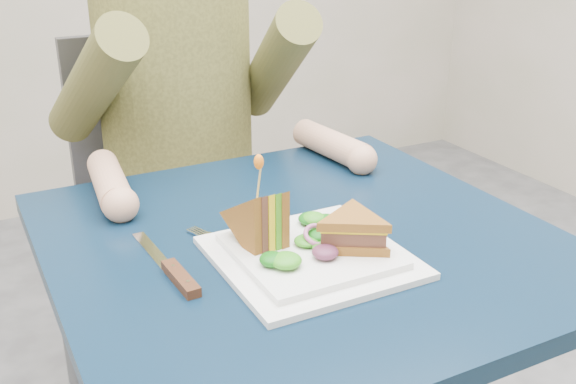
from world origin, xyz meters
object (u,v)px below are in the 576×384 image
plate (310,255)px  sandwich_upright (260,222)px  chair (172,197)px  knife (175,273)px  fork (231,248)px  diner (177,54)px  sandwich_flat (353,231)px  table (302,280)px

plate → sandwich_upright: size_ratio=2.12×
chair → plate: (-0.03, -0.75, 0.20)m
knife → fork: bearing=21.6°
diner → plate: diner is taller
diner → plate: (-0.03, -0.64, -0.18)m
plate → sandwich_upright: sandwich_upright is taller
sandwich_upright → fork: (-0.03, 0.04, -0.05)m
diner → knife: diner is taller
chair → knife: (-0.22, -0.71, 0.20)m
diner → knife: 0.66m
chair → sandwich_flat: bearing=-88.0°
table → diner: (-0.00, 0.56, 0.26)m
fork → knife: size_ratio=0.78×
table → sandwich_upright: size_ratio=6.12×
plate → chair: bearing=87.9°
sandwich_flat → sandwich_upright: size_ratio=1.33×
chair → diner: bearing=-90.0°
chair → sandwich_upright: size_ratio=7.59×
diner → sandwich_upright: 0.61m
chair → diner: 0.39m
fork → knife: bearing=-158.4°
diner → plate: 0.66m
table → knife: (-0.22, -0.03, 0.09)m
table → plate: (-0.03, -0.08, 0.09)m
chair → plate: size_ratio=3.58×
sandwich_upright → knife: 0.14m
diner → chair: bearing=90.0°
fork → sandwich_flat: bearing=-37.3°
knife → chair: bearing=73.0°
diner → fork: (-0.12, -0.56, -0.18)m
sandwich_upright → diner: bearing=81.8°
sandwich_flat → fork: size_ratio=0.94×
diner → fork: diner is taller
table → sandwich_upright: (-0.09, -0.03, 0.13)m
table → sandwich_upright: sandwich_upright is taller
sandwich_flat → chair: bearing=92.0°
diner → plate: bearing=-92.5°
table → knife: size_ratio=3.38×
chair → sandwich_upright: bearing=-96.9°
table → chair: size_ratio=0.81×
table → sandwich_flat: sandwich_flat is taller
table → chair: bearing=90.0°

